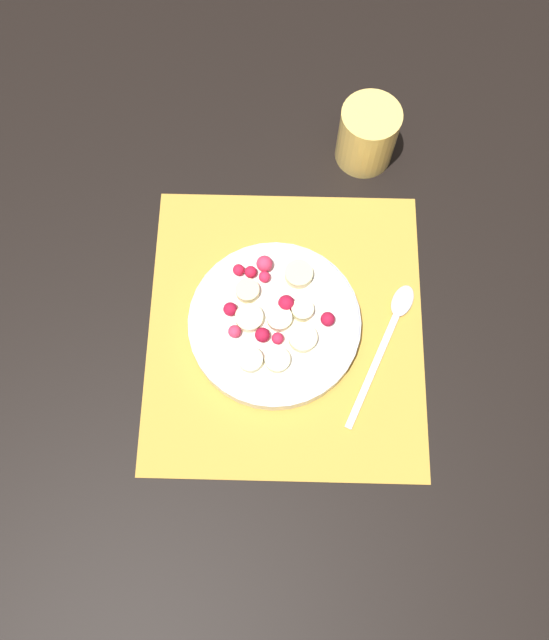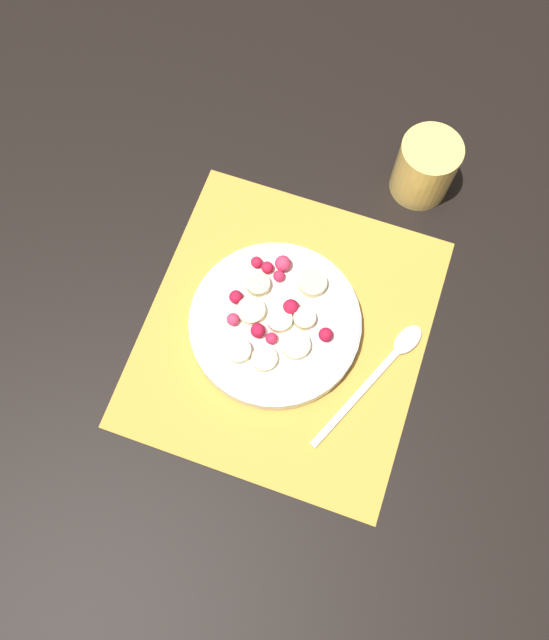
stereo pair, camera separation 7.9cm
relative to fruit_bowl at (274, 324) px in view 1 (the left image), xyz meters
name	(u,v)px [view 1 (the left image)]	position (x,y,z in m)	size (l,w,h in m)	color
ground_plane	(285,328)	(0.00, -0.01, -0.02)	(3.00, 3.00, 0.00)	black
placemat	(285,328)	(0.00, -0.01, -0.02)	(0.40, 0.36, 0.01)	gold
fruit_bowl	(274,324)	(0.00, 0.00, 0.00)	(0.22, 0.22, 0.05)	silver
spoon	(392,326)	(0.01, -0.15, -0.01)	(0.20, 0.10, 0.01)	silver
drinking_glass	(367,135)	(0.27, -0.12, 0.02)	(0.08, 0.08, 0.09)	#F4CC66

